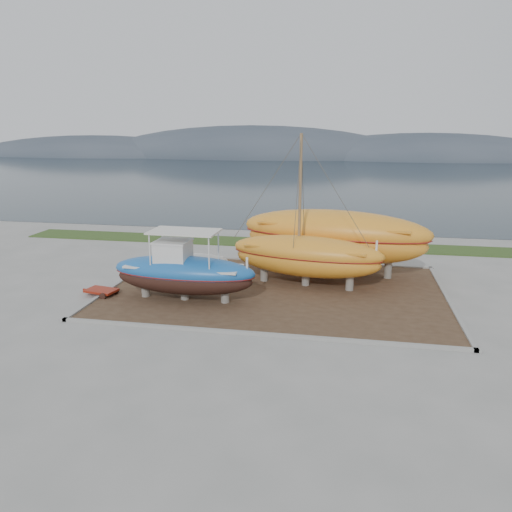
% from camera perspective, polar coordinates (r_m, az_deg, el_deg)
% --- Properties ---
extents(ground, '(140.00, 140.00, 0.00)m').
position_cam_1_polar(ground, '(24.00, 0.87, -7.07)').
color(ground, gray).
rests_on(ground, ground).
extents(dirt_patch, '(18.00, 12.00, 0.06)m').
position_cam_1_polar(dirt_patch, '(27.70, 2.25, -3.99)').
color(dirt_patch, '#422D1E').
rests_on(dirt_patch, ground).
extents(curb_frame, '(18.60, 12.60, 0.15)m').
position_cam_1_polar(curb_frame, '(27.69, 2.25, -3.90)').
color(curb_frame, gray).
rests_on(curb_frame, ground).
extents(grass_strip, '(44.00, 3.00, 0.08)m').
position_cam_1_polar(grass_strip, '(38.69, 4.70, 1.41)').
color(grass_strip, '#284219').
rests_on(grass_strip, ground).
extents(sea, '(260.00, 100.00, 0.04)m').
position_cam_1_polar(sea, '(92.49, 8.21, 9.02)').
color(sea, '#16242C').
rests_on(sea, ground).
extents(mountain_ridge, '(200.00, 36.00, 20.00)m').
position_cam_1_polar(mountain_ridge, '(147.30, 9.16, 11.05)').
color(mountain_ridge, '#333D49').
rests_on(mountain_ridge, ground).
extents(blue_caique, '(7.68, 2.62, 3.67)m').
position_cam_1_polar(blue_caique, '(26.01, -8.27, -1.09)').
color(blue_caique, '#1B5CAA').
rests_on(blue_caique, dirt_patch).
extents(white_dinghy, '(3.95, 1.62, 1.17)m').
position_cam_1_polar(white_dinghy, '(30.97, -6.68, -0.86)').
color(white_dinghy, silver).
rests_on(white_dinghy, dirt_patch).
extents(orange_sailboat, '(9.01, 4.04, 8.45)m').
position_cam_1_polar(orange_sailboat, '(27.68, 5.89, 5.02)').
color(orange_sailboat, orange).
rests_on(orange_sailboat, dirt_patch).
extents(orange_bare_hull, '(11.98, 5.48, 3.78)m').
position_cam_1_polar(orange_bare_hull, '(30.90, 8.88, 1.52)').
color(orange_bare_hull, orange).
rests_on(orange_bare_hull, dirt_patch).
extents(red_trailer, '(2.62, 1.65, 0.34)m').
position_cam_1_polar(red_trailer, '(28.24, -17.24, -3.99)').
color(red_trailer, maroon).
rests_on(red_trailer, ground).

